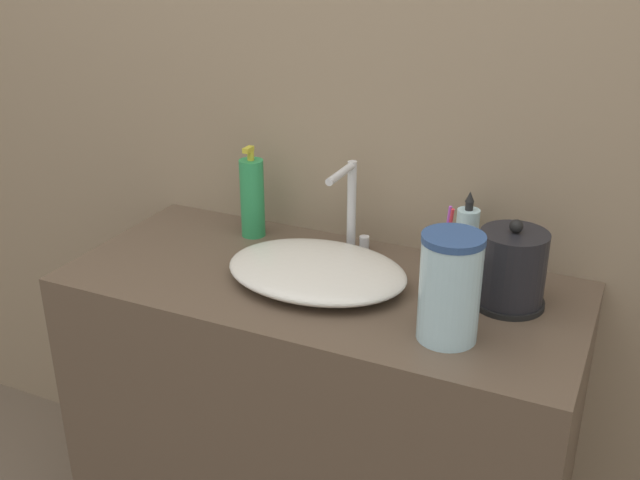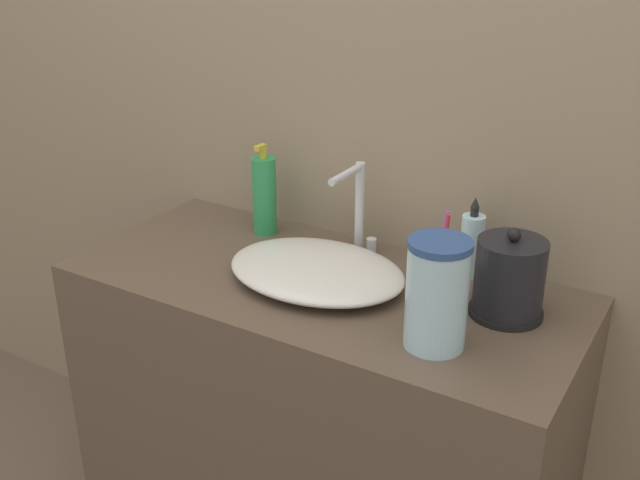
# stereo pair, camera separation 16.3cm
# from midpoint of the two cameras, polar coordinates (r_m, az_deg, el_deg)

# --- Properties ---
(wall_back) EXTENTS (6.00, 0.04, 2.60)m
(wall_back) POSITION_cam_midpoint_polar(r_m,az_deg,el_deg) (1.77, 1.26, 13.40)
(wall_back) COLOR gray
(wall_back) RESTS_ON ground_plane
(vanity_counter) EXTENTS (1.16, 0.52, 0.86)m
(vanity_counter) POSITION_cam_midpoint_polar(r_m,az_deg,el_deg) (1.91, -2.48, -14.77)
(vanity_counter) COLOR brown
(vanity_counter) RESTS_ON ground_plane
(sink_basin) EXTENTS (0.41, 0.31, 0.06)m
(sink_basin) POSITION_cam_midpoint_polar(r_m,az_deg,el_deg) (1.66, -3.08, -2.39)
(sink_basin) COLOR silver
(sink_basin) RESTS_ON vanity_counter
(faucet) EXTENTS (0.06, 0.15, 0.22)m
(faucet) POSITION_cam_midpoint_polar(r_m,az_deg,el_deg) (1.77, -0.29, 2.74)
(faucet) COLOR silver
(faucet) RESTS_ON vanity_counter
(electric_kettle) EXTENTS (0.15, 0.15, 0.19)m
(electric_kettle) POSITION_cam_midpoint_polar(r_m,az_deg,el_deg) (1.58, 11.52, -2.43)
(electric_kettle) COLOR black
(electric_kettle) RESTS_ON vanity_counter
(toothbrush_cup) EXTENTS (0.07, 0.07, 0.21)m
(toothbrush_cup) POSITION_cam_midpoint_polar(r_m,az_deg,el_deg) (1.58, 6.18, -2.93)
(toothbrush_cup) COLOR silver
(toothbrush_cup) RESTS_ON vanity_counter
(lotion_bottle) EXTENTS (0.06, 0.06, 0.24)m
(lotion_bottle) POSITION_cam_midpoint_polar(r_m,az_deg,el_deg) (1.89, -7.66, 3.18)
(lotion_bottle) COLOR #2D9956
(lotion_bottle) RESTS_ON vanity_counter
(shampoo_bottle) EXTENTS (0.05, 0.05, 0.19)m
(shampoo_bottle) POSITION_cam_midpoint_polar(r_m,az_deg,el_deg) (1.72, 8.45, 0.08)
(shampoo_bottle) COLOR silver
(shampoo_bottle) RESTS_ON vanity_counter
(water_pitcher) EXTENTS (0.12, 0.12, 0.22)m
(water_pitcher) POSITION_cam_midpoint_polar(r_m,az_deg,el_deg) (1.42, 6.64, -3.71)
(water_pitcher) COLOR #B2DBEA
(water_pitcher) RESTS_ON vanity_counter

